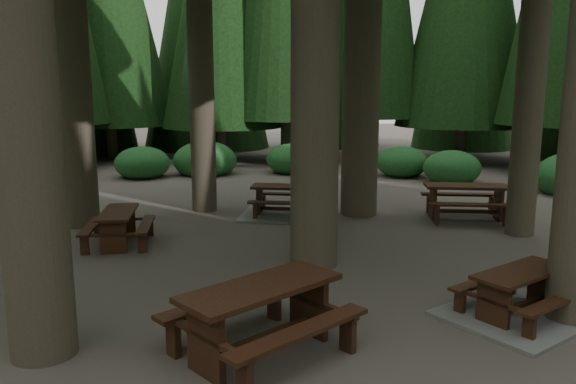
{
  "coord_description": "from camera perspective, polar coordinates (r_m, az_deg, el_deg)",
  "views": [
    {
      "loc": [
        -0.35,
        -9.42,
        3.12
      ],
      "look_at": [
        0.43,
        1.44,
        1.1
      ],
      "focal_mm": 35.0,
      "sensor_mm": 36.0,
      "label": 1
    }
  ],
  "objects": [
    {
      "name": "shrub_ring",
      "position": [
        10.58,
        1.77,
        -4.39
      ],
      "size": [
        23.86,
        24.64,
        1.49
      ],
      "color": "#1E592B",
      "rests_on": "ground"
    },
    {
      "name": "ground",
      "position": [
        9.93,
        -1.88,
        -7.8
      ],
      "size": [
        80.0,
        80.0,
        0.0
      ],
      "primitive_type": "plane",
      "color": "#564E46",
      "rests_on": "ground"
    },
    {
      "name": "picnic_table_a",
      "position": [
        8.52,
        22.45,
        -10.28
      ],
      "size": [
        2.55,
        2.44,
        0.67
      ],
      "rotation": [
        0.0,
        0.0,
        0.56
      ],
      "color": "gray",
      "rests_on": "ground"
    },
    {
      "name": "picnic_table_c",
      "position": [
        13.9,
        -0.09,
        -1.39
      ],
      "size": [
        2.55,
        2.25,
        0.75
      ],
      "rotation": [
        0.0,
        0.0,
        -0.2
      ],
      "color": "gray",
      "rests_on": "ground"
    },
    {
      "name": "picnic_table_d",
      "position": [
        14.14,
        17.62,
        -0.44
      ],
      "size": [
        2.16,
        1.85,
        0.84
      ],
      "rotation": [
        0.0,
        0.0,
        -0.17
      ],
      "color": "#34150F",
      "rests_on": "ground"
    },
    {
      "name": "picnic_table_b",
      "position": [
        11.8,
        -16.86,
        -2.98
      ],
      "size": [
        1.39,
        1.68,
        0.69
      ],
      "rotation": [
        0.0,
        0.0,
        1.63
      ],
      "color": "#34150F",
      "rests_on": "ground"
    },
    {
      "name": "picnic_table_e",
      "position": [
        6.74,
        -2.74,
        -11.72
      ],
      "size": [
        2.55,
        2.5,
        0.86
      ],
      "rotation": [
        0.0,
        0.0,
        0.68
      ],
      "color": "#34150F",
      "rests_on": "ground"
    }
  ]
}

